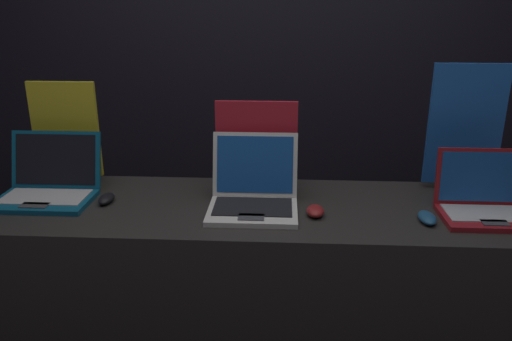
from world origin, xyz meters
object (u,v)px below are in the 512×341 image
object	(u,v)px
mouse_front	(106,198)
promo_stand_back	(465,130)
mouse_middle	(315,211)
promo_stand_middle	(256,148)
promo_stand_front	(66,134)
laptop_back	(484,201)
laptop_front	(49,184)
laptop_middle	(254,192)
mouse_back	(427,218)

from	to	relation	value
mouse_front	promo_stand_back	size ratio (longest dim) A/B	0.21
mouse_middle	promo_stand_middle	bearing A→B (deg)	131.24
promo_stand_front	laptop_back	distance (m)	1.78
laptop_front	laptop_middle	world-z (taller)	laptop_middle
laptop_front	promo_stand_middle	bearing A→B (deg)	10.16
mouse_middle	promo_stand_back	size ratio (longest dim) A/B	0.19
laptop_middle	promo_stand_front	bearing A→B (deg)	162.09
laptop_front	promo_stand_back	world-z (taller)	promo_stand_back
mouse_middle	promo_stand_back	xyz separation A→B (m)	(0.64, 0.34, 0.24)
promo_stand_front	laptop_front	bearing A→B (deg)	-90.00
laptop_back	mouse_back	size ratio (longest dim) A/B	2.82
mouse_front	promo_stand_middle	distance (m)	0.66
laptop_middle	promo_stand_back	distance (m)	0.95
laptop_front	laptop_back	xyz separation A→B (m)	(1.74, -0.08, -0.00)
laptop_middle	promo_stand_middle	distance (m)	0.24
laptop_middle	mouse_middle	size ratio (longest dim) A/B	3.43
laptop_middle	promo_stand_middle	world-z (taller)	promo_stand_middle
laptop_middle	mouse_middle	xyz separation A→B (m)	(0.24, -0.07, -0.04)
promo_stand_front	laptop_back	xyz separation A→B (m)	(1.74, -0.31, -0.16)
laptop_front	laptop_back	world-z (taller)	laptop_front
promo_stand_middle	promo_stand_back	distance (m)	0.89
laptop_middle	mouse_back	distance (m)	0.67
laptop_back	mouse_back	xyz separation A→B (m)	(-0.23, -0.07, -0.04)
promo_stand_middle	mouse_back	size ratio (longest dim) A/B	3.24
laptop_front	promo_stand_front	bearing A→B (deg)	90.00
laptop_front	mouse_back	distance (m)	1.52
promo_stand_middle	mouse_back	world-z (taller)	promo_stand_middle
laptop_back	promo_stand_back	world-z (taller)	promo_stand_back
promo_stand_front	promo_stand_back	size ratio (longest dim) A/B	0.83
laptop_front	promo_stand_front	size ratio (longest dim) A/B	0.86
promo_stand_back	laptop_back	bearing A→B (deg)	-90.00
laptop_front	mouse_middle	distance (m)	1.11
mouse_middle	promo_stand_middle	size ratio (longest dim) A/B	0.26
mouse_front	promo_stand_middle	size ratio (longest dim) A/B	0.29
laptop_middle	promo_stand_middle	xyz separation A→B (m)	(-0.00, 0.21, 0.12)
mouse_back	mouse_middle	bearing A→B (deg)	175.45
mouse_front	promo_stand_middle	world-z (taller)	promo_stand_middle
mouse_middle	laptop_back	distance (m)	0.65
mouse_back	promo_stand_back	world-z (taller)	promo_stand_back
promo_stand_middle	laptop_back	xyz separation A→B (m)	(0.88, -0.24, -0.13)
laptop_front	mouse_middle	size ratio (longest dim) A/B	3.82
mouse_front	laptop_back	xyz separation A→B (m)	(1.49, -0.05, 0.04)
mouse_front	mouse_back	size ratio (longest dim) A/B	0.93
laptop_front	promo_stand_middle	world-z (taller)	promo_stand_middle
laptop_front	mouse_back	world-z (taller)	laptop_front
laptop_back	promo_stand_back	xyz separation A→B (m)	(-0.00, 0.30, 0.20)
laptop_middle	mouse_back	size ratio (longest dim) A/B	2.89
promo_stand_middle	mouse_back	xyz separation A→B (m)	(0.66, -0.31, -0.17)
mouse_middle	mouse_back	size ratio (longest dim) A/B	0.84
mouse_middle	laptop_back	xyz separation A→B (m)	(0.64, 0.04, 0.04)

